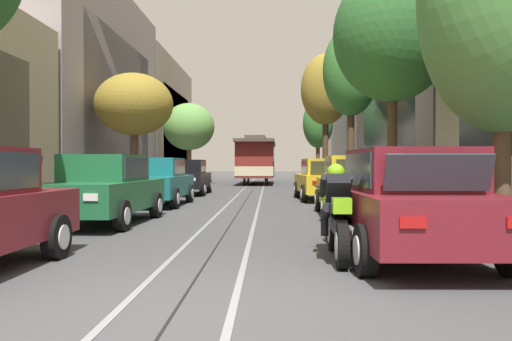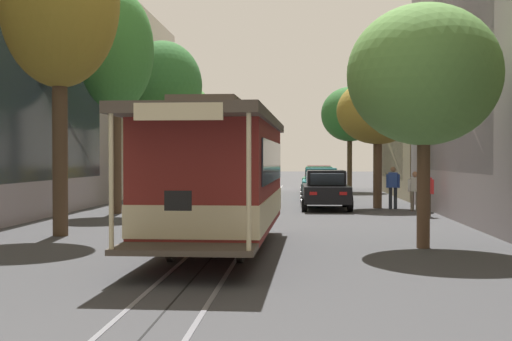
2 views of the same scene
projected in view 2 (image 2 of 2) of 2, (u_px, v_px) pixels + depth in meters
The scene contains 23 objects.
ground_plane at pixel (253, 211), 27.46m from camera, with size 160.00×160.00×0.00m, color #424244.
trolley_track_rails at pixel (248, 217), 24.60m from camera, with size 1.14×56.69×0.01m.
building_facade_right at pixel (6, 82), 26.92m from camera, with size 5.97×48.39×10.59m.
parked_car_maroon_near_left at pixel (319, 178), 45.37m from camera, with size 2.03×4.37×1.58m.
parked_car_green_second_left at pixel (319, 180), 39.71m from camera, with size 2.10×4.41×1.58m.
parked_car_teal_mid_left at pixel (321, 184), 34.46m from camera, with size 2.04×4.38×1.58m.
parked_car_black_fourth_left at pixel (326, 190), 28.25m from camera, with size 2.03×4.37×1.58m.
parked_car_maroon_near_right at pixel (225, 178), 44.18m from camera, with size 2.06×4.39×1.58m.
parked_car_yellow_second_right at pixel (209, 181), 38.29m from camera, with size 2.10×4.41×1.58m.
parked_car_yellow_mid_right at pixel (196, 186), 32.18m from camera, with size 2.13×4.42×1.58m.
street_tree_kerb_left_near at pixel (350, 115), 43.13m from camera, with size 3.53×3.68×6.46m.
street_tree_kerb_left_second at pixel (378, 112), 28.95m from camera, with size 3.41×3.41×5.37m.
street_tree_kerb_left_mid at pixel (424, 75), 16.07m from camera, with size 3.53×3.56×5.62m.
street_tree_kerb_right_near at pixel (192, 124), 43.01m from camera, with size 2.80×2.75×6.46m.
street_tree_kerb_right_second at pixel (163, 86), 34.69m from camera, with size 3.92×3.73×7.89m.
street_tree_kerb_right_mid at pixel (116, 52), 25.97m from camera, with size 2.82×2.44×8.35m.
street_tree_kerb_right_fourth at pixel (59, 3), 18.55m from camera, with size 3.21×2.66×8.58m.
cable_car_trolley at pixel (219, 176), 15.91m from camera, with size 2.76×9.17×3.28m.
motorcycle_with_rider at pixel (242, 180), 44.30m from camera, with size 0.56×1.99×1.37m.
pedestrian_on_left_pavement at pixel (393, 185), 28.38m from camera, with size 0.55×0.29×1.72m.
pedestrian_on_right_pavement at pixel (415, 189), 27.29m from camera, with size 0.55×0.42×1.55m.
pedestrian_crossing_far at pixel (426, 191), 24.66m from camera, with size 0.55×0.42×1.62m.
fire_hydrant at pixel (183, 188), 37.91m from camera, with size 0.40×0.22×0.84m.
Camera 2 is at (-1.82, 46.85, 2.08)m, focal length 49.09 mm.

